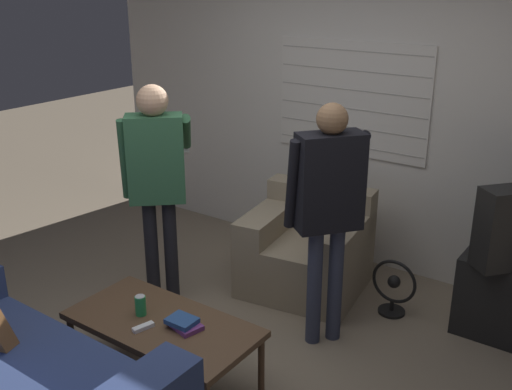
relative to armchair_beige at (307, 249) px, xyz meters
name	(u,v)px	position (x,y,z in m)	size (l,w,h in m)	color
ground_plane	(204,367)	(0.02, -1.31, -0.32)	(16.00, 16.00, 0.00)	#7F705B
wall_back	(357,114)	(0.02, 0.72, 0.96)	(5.20, 0.08, 2.55)	silver
armchair_beige	(307,249)	(0.00, 0.00, 0.00)	(0.99, 0.93, 0.78)	gray
coffee_table	(163,327)	(-0.07, -1.57, 0.08)	(1.16, 0.58, 0.44)	brown
person_left_standing	(157,171)	(-0.76, -0.85, 0.74)	(0.49, 0.77, 1.67)	black
person_right_standing	(328,197)	(0.47, -0.58, 0.72)	(0.50, 0.76, 1.65)	#33384C
book_stack	(184,323)	(0.07, -1.54, 0.15)	(0.23, 0.18, 0.06)	#75387F
soda_can	(140,305)	(-0.23, -1.58, 0.18)	(0.07, 0.07, 0.13)	#238E47
spare_remote	(143,327)	(-0.11, -1.69, 0.13)	(0.07, 0.14, 0.02)	white
floor_fan	(393,287)	(0.73, 0.01, -0.11)	(0.34, 0.20, 0.43)	black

